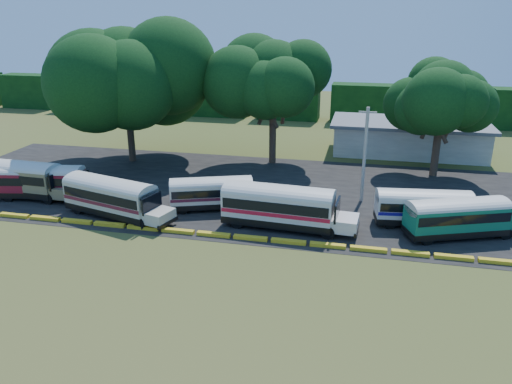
% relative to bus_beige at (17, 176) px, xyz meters
% --- Properties ---
extents(ground, '(160.00, 160.00, 0.00)m').
position_rel_bus_beige_xyz_m(ground, '(19.35, -5.65, -2.02)').
color(ground, '#3D531B').
rests_on(ground, ground).
extents(asphalt_strip, '(64.00, 24.00, 0.02)m').
position_rel_bus_beige_xyz_m(asphalt_strip, '(20.35, 6.35, -2.01)').
color(asphalt_strip, black).
rests_on(asphalt_strip, ground).
extents(curb, '(53.70, 0.45, 0.30)m').
position_rel_bus_beige_xyz_m(curb, '(19.35, -4.65, -1.87)').
color(curb, yellow).
rests_on(curb, ground).
extents(terminal_building, '(19.00, 9.00, 4.00)m').
position_rel_bus_beige_xyz_m(terminal_building, '(37.35, 24.35, 0.02)').
color(terminal_building, silver).
rests_on(terminal_building, ground).
extents(treeline_backdrop, '(130.00, 4.00, 6.00)m').
position_rel_bus_beige_xyz_m(treeline_backdrop, '(19.35, 42.35, 0.98)').
color(treeline_backdrop, black).
rests_on(treeline_backdrop, ground).
extents(bus_beige, '(10.79, 3.06, 3.52)m').
position_rel_bus_beige_xyz_m(bus_beige, '(0.00, 0.00, 0.00)').
color(bus_beige, black).
rests_on(bus_beige, ground).
extents(bus_red, '(10.06, 4.17, 3.22)m').
position_rel_bus_beige_xyz_m(bus_red, '(2.64, 0.09, -0.17)').
color(bus_red, black).
rests_on(bus_red, ground).
extents(bus_cream_west, '(10.72, 5.24, 3.43)m').
position_rel_bus_beige_xyz_m(bus_cream_west, '(11.19, -2.59, -0.08)').
color(bus_cream_west, black).
rests_on(bus_cream_west, ground).
extents(bus_cream_east, '(9.15, 5.11, 2.94)m').
position_rel_bus_beige_xyz_m(bus_cream_east, '(19.14, 0.99, -0.35)').
color(bus_cream_east, black).
rests_on(bus_cream_east, ground).
extents(bus_white_red, '(11.17, 3.46, 3.62)m').
position_rel_bus_beige_xyz_m(bus_white_red, '(25.75, -1.82, 0.03)').
color(bus_white_red, black).
rests_on(bus_white_red, ground).
extents(bus_white_blue, '(9.54, 3.43, 3.07)m').
position_rel_bus_beige_xyz_m(bus_white_blue, '(37.28, 1.22, -0.28)').
color(bus_white_blue, black).
rests_on(bus_white_blue, ground).
extents(bus_teal, '(9.82, 5.69, 3.17)m').
position_rel_bus_beige_xyz_m(bus_teal, '(39.63, -0.57, -0.20)').
color(bus_teal, black).
rests_on(bus_teal, ground).
extents(tree_west, '(13.83, 13.83, 15.31)m').
position_rel_bus_beige_xyz_m(tree_west, '(5.14, 13.67, 8.21)').
color(tree_west, '#38261C').
rests_on(tree_west, ground).
extents(tree_center, '(10.92, 10.92, 13.97)m').
position_rel_bus_beige_xyz_m(tree_center, '(21.55, 16.52, 7.91)').
color(tree_center, '#38261C').
rests_on(tree_center, ground).
extents(tree_east, '(8.95, 8.95, 12.23)m').
position_rel_bus_beige_xyz_m(tree_east, '(39.53, 15.54, 6.88)').
color(tree_east, '#38261C').
rests_on(tree_east, ground).
extents(utility_pole, '(1.60, 0.30, 8.86)m').
position_rel_bus_beige_xyz_m(utility_pole, '(32.08, 5.85, 2.53)').
color(utility_pole, gray).
rests_on(utility_pole, ground).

